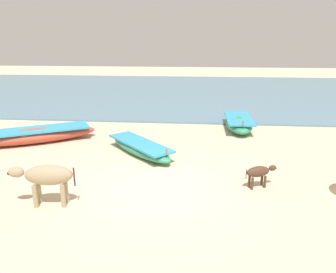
{
  "coord_description": "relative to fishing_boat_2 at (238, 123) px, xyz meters",
  "views": [
    {
      "loc": [
        1.09,
        -8.2,
        4.04
      ],
      "look_at": [
        0.06,
        3.07,
        0.6
      ],
      "focal_mm": 34.62,
      "sensor_mm": 36.0,
      "label": 1
    }
  ],
  "objects": [
    {
      "name": "sea_water",
      "position": [
        -3.02,
        10.76,
        -0.27
      ],
      "size": [
        60.0,
        20.0,
        0.08
      ],
      "primitive_type": "cube",
      "color": "slate",
      "rests_on": "ground"
    },
    {
      "name": "fishing_boat_6",
      "position": [
        -3.94,
        -3.69,
        -0.07
      ],
      "size": [
        3.02,
        3.16,
        0.64
      ],
      "rotation": [
        0.0,
        0.0,
        5.46
      ],
      "color": "#338C66",
      "rests_on": "ground"
    },
    {
      "name": "fishing_boat_2",
      "position": [
        0.0,
        0.0,
        0.0
      ],
      "size": [
        1.18,
        3.14,
        0.77
      ],
      "rotation": [
        0.0,
        0.0,
        4.71
      ],
      "color": "#338C66",
      "rests_on": "ground"
    },
    {
      "name": "cow_adult_dun",
      "position": [
        -5.59,
        -7.6,
        0.46
      ],
      "size": [
        1.65,
        0.6,
        1.07
      ],
      "rotation": [
        0.0,
        0.0,
        3.25
      ],
      "color": "tan",
      "rests_on": "ground"
    },
    {
      "name": "calf_near_dark",
      "position": [
        -0.15,
        -6.11,
        0.15
      ],
      "size": [
        0.94,
        0.56,
        0.63
      ],
      "rotation": [
        0.0,
        0.0,
        0.4
      ],
      "color": "#4C3323",
      "rests_on": "ground"
    },
    {
      "name": "ground",
      "position": [
        -3.02,
        -6.46,
        -0.31
      ],
      "size": [
        80.0,
        80.0,
        0.0
      ],
      "primitive_type": "plane",
      "color": "beige"
    },
    {
      "name": "fishing_boat_3",
      "position": [
        -8.41,
        -2.75,
        0.0
      ],
      "size": [
        4.81,
        3.36,
        0.77
      ],
      "rotation": [
        0.0,
        0.0,
        3.64
      ],
      "color": "#B74733",
      "rests_on": "ground"
    }
  ]
}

